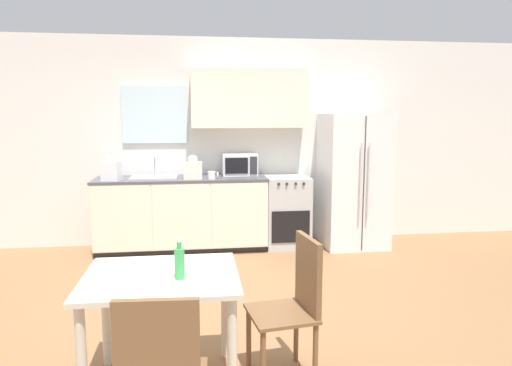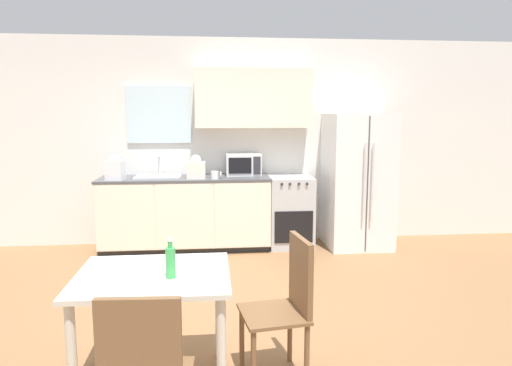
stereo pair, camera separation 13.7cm
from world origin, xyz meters
TOP-DOWN VIEW (x-y plane):
  - ground_plane at (0.00, 0.00)m, footprint 12.00×12.00m
  - wall_back at (0.06, 2.32)m, footprint 12.00×0.38m
  - kitchen_counter at (-0.41, 1.99)m, footprint 2.13×0.66m
  - oven_range at (0.94, 2.01)m, footprint 0.56×0.63m
  - refrigerator at (1.81, 1.93)m, footprint 0.80×0.81m
  - kitchen_sink at (-0.74, 2.00)m, footprint 0.57×0.40m
  - microwave at (0.34, 2.13)m, footprint 0.45×0.31m
  - coffee_mug at (-0.03, 1.79)m, footprint 0.13×0.09m
  - grocery_bag_0 at (-1.23, 1.83)m, footprint 0.24×0.21m
  - grocery_bag_1 at (-0.26, 1.86)m, footprint 0.23×0.19m
  - dining_table at (-0.45, -1.04)m, footprint 0.93×0.77m
  - dining_chair_side at (0.40, -1.01)m, footprint 0.45×0.45m
  - drink_bottle at (-0.33, -1.13)m, footprint 0.06×0.06m

SIDE VIEW (x-z plane):
  - ground_plane at x=0.00m, z-range 0.00..0.00m
  - oven_range at x=0.94m, z-range 0.00..0.91m
  - kitchen_counter at x=-0.41m, z-range 0.00..0.93m
  - dining_chair_side at x=0.40m, z-range 0.07..1.00m
  - dining_table at x=-0.45m, z-range 0.25..0.99m
  - drink_bottle at x=-0.33m, z-range 0.72..0.96m
  - refrigerator at x=1.81m, z-range 0.00..1.72m
  - kitchen_sink at x=-0.74m, z-range 0.81..1.08m
  - coffee_mug at x=-0.03m, z-range 0.93..1.02m
  - grocery_bag_1 at x=-0.26m, z-range 0.91..1.20m
  - grocery_bag_0 at x=-1.23m, z-range 0.91..1.22m
  - microwave at x=0.34m, z-range 0.93..1.21m
  - wall_back at x=0.06m, z-range 0.09..2.79m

